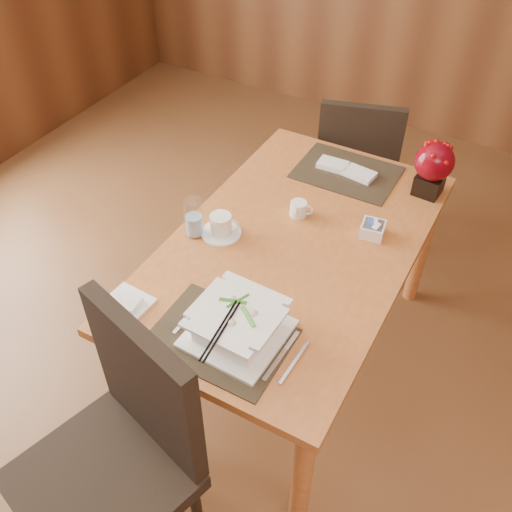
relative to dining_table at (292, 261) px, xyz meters
The scene contains 14 objects.
ground 0.89m from the dining_table, 90.00° to the right, with size 6.00×6.00×0.00m, color brown.
dining_table is the anchor object (origin of this frame).
placemat_near 0.56m from the dining_table, 90.00° to the right, with size 0.45×0.33×0.01m, color black.
placemat_far 0.56m from the dining_table, 90.00° to the left, with size 0.45×0.33×0.01m, color black.
soup_setting 0.54m from the dining_table, 85.17° to the right, with size 0.32×0.32×0.12m.
coffee_cup 0.32m from the dining_table, 161.85° to the right, with size 0.16×0.16×0.09m.
water_glass 0.44m from the dining_table, 158.91° to the right, with size 0.07×0.07×0.17m, color silver.
creamer_jug 0.22m from the dining_table, 110.08° to the left, with size 0.09×0.09×0.06m, color white, non-canonical shape.
sugar_caddy 0.34m from the dining_table, 37.97° to the left, with size 0.09×0.09×0.05m, color white.
berry_decor 0.72m from the dining_table, 57.87° to the left, with size 0.17×0.17×0.25m.
napkins_far 0.56m from the dining_table, 89.47° to the left, with size 0.27×0.10×0.02m, color white, non-canonical shape.
bread_plate 0.70m from the dining_table, 122.25° to the right, with size 0.16×0.16×0.01m, color white.
near_chair 0.97m from the dining_table, 97.11° to the right, with size 0.61×0.61×1.06m.
far_chair 0.98m from the dining_table, 95.15° to the left, with size 0.54×0.54×0.93m.
Camera 1 is at (0.69, -0.94, 2.25)m, focal length 40.00 mm.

